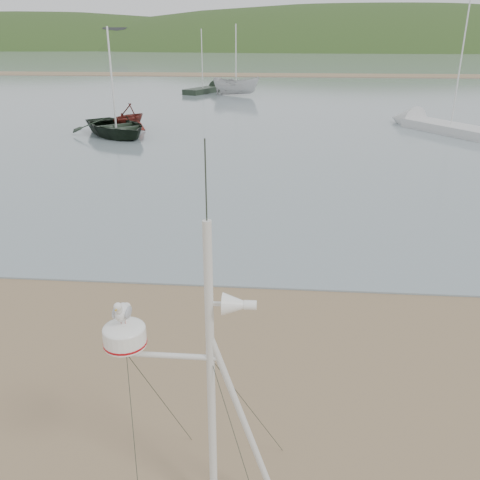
# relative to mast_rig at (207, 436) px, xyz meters

# --- Properties ---
(ground) EXTENTS (560.00, 560.00, 0.00)m
(ground) POSITION_rel_mast_rig_xyz_m (-1.53, 1.83, -1.10)
(ground) COLOR #7C6448
(ground) RESTS_ON ground
(water) EXTENTS (560.00, 256.00, 0.04)m
(water) POSITION_rel_mast_rig_xyz_m (-1.53, 133.83, -1.08)
(water) COLOR gray
(water) RESTS_ON ground
(sandbar) EXTENTS (560.00, 7.00, 0.07)m
(sandbar) POSITION_rel_mast_rig_xyz_m (-1.53, 71.83, -1.02)
(sandbar) COLOR #7C6448
(sandbar) RESTS_ON water
(hill_ridge) EXTENTS (620.00, 180.00, 80.00)m
(hill_ridge) POSITION_rel_mast_rig_xyz_m (16.98, 236.83, -20.79)
(hill_ridge) COLOR #233A17
(hill_ridge) RESTS_ON ground
(far_cottages) EXTENTS (294.40, 6.30, 8.00)m
(far_cottages) POSITION_rel_mast_rig_xyz_m (1.47, 197.83, 2.90)
(far_cottages) COLOR beige
(far_cottages) RESTS_ON ground
(mast_rig) EXTENTS (2.02, 2.15, 4.55)m
(mast_rig) POSITION_rel_mast_rig_xyz_m (0.00, 0.00, 0.00)
(mast_rig) COLOR silver
(mast_rig) RESTS_ON ground
(boat_dark) EXTENTS (3.57, 3.41, 5.36)m
(boat_dark) POSITION_rel_mast_rig_xyz_m (-8.74, 23.83, 1.62)
(boat_dark) COLOR black
(boat_dark) RESTS_ON water
(boat_red) EXTENTS (2.90, 2.30, 2.93)m
(boat_red) POSITION_rel_mast_rig_xyz_m (-8.67, 26.12, 0.41)
(boat_red) COLOR maroon
(boat_red) RESTS_ON water
(boat_white) EXTENTS (2.17, 2.13, 4.61)m
(boat_white) POSITION_rel_mast_rig_xyz_m (-3.89, 45.14, 1.25)
(boat_white) COLOR silver
(boat_white) RESTS_ON water
(sailboat_white_near) EXTENTS (5.85, 7.71, 7.82)m
(sailboat_white_near) POSITION_rel_mast_rig_xyz_m (9.38, 28.46, -0.80)
(sailboat_white_near) COLOR silver
(sailboat_white_near) RESTS_ON ground
(sailboat_dark_mid) EXTENTS (4.09, 6.55, 6.46)m
(sailboat_dark_mid) POSITION_rel_mast_rig_xyz_m (-6.72, 48.71, -0.80)
(sailboat_dark_mid) COLOR black
(sailboat_dark_mid) RESTS_ON ground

